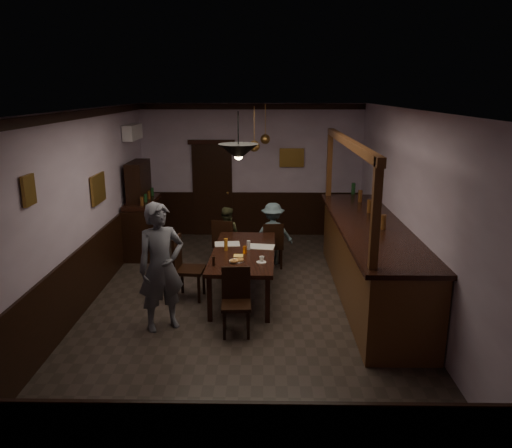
{
  "coord_description": "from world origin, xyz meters",
  "views": [
    {
      "loc": [
        0.28,
        -7.25,
        3.28
      ],
      "look_at": [
        0.15,
        0.64,
        1.15
      ],
      "focal_mm": 35.0,
      "sensor_mm": 36.0,
      "label": 1
    }
  ],
  "objects_px": {
    "chair_far_right": "(273,243)",
    "chair_near": "(236,298)",
    "chair_side": "(185,265)",
    "coffee_cup": "(262,259)",
    "soda_can": "(245,250)",
    "pendant_brass_far": "(265,139)",
    "sideboard": "(143,217)",
    "pendant_iron": "(238,152)",
    "person_standing": "(161,267)",
    "dining_table": "(244,255)",
    "person_seated_left": "(226,235)",
    "pendant_brass_mid": "(254,146)",
    "bar_counter": "(369,258)",
    "chair_far_left": "(224,241)",
    "person_seated_right": "(273,233)"
  },
  "relations": [
    {
      "from": "chair_far_right",
      "to": "bar_counter",
      "type": "bearing_deg",
      "value": 136.34
    },
    {
      "from": "chair_far_left",
      "to": "coffee_cup",
      "type": "distance_m",
      "value": 1.97
    },
    {
      "from": "person_seated_left",
      "to": "pendant_brass_mid",
      "type": "distance_m",
      "value": 1.84
    },
    {
      "from": "coffee_cup",
      "to": "sideboard",
      "type": "height_order",
      "value": "sideboard"
    },
    {
      "from": "chair_far_right",
      "to": "bar_counter",
      "type": "xyz_separation_m",
      "value": [
        1.54,
        -1.28,
        0.16
      ]
    },
    {
      "from": "person_seated_left",
      "to": "chair_far_right",
      "type": "bearing_deg",
      "value": 174.11
    },
    {
      "from": "soda_can",
      "to": "chair_far_right",
      "type": "bearing_deg",
      "value": 71.17
    },
    {
      "from": "pendant_brass_mid",
      "to": "chair_near",
      "type": "bearing_deg",
      "value": -94.36
    },
    {
      "from": "chair_near",
      "to": "sideboard",
      "type": "distance_m",
      "value": 4.1
    },
    {
      "from": "person_standing",
      "to": "person_seated_right",
      "type": "distance_m",
      "value": 3.19
    },
    {
      "from": "chair_side",
      "to": "person_seated_left",
      "type": "relative_size",
      "value": 0.93
    },
    {
      "from": "dining_table",
      "to": "person_standing",
      "type": "bearing_deg",
      "value": -131.91
    },
    {
      "from": "soda_can",
      "to": "bar_counter",
      "type": "xyz_separation_m",
      "value": [
        2.02,
        0.11,
        -0.17
      ]
    },
    {
      "from": "chair_side",
      "to": "coffee_cup",
      "type": "bearing_deg",
      "value": -100.7
    },
    {
      "from": "chair_side",
      "to": "dining_table",
      "type": "bearing_deg",
      "value": -74.64
    },
    {
      "from": "chair_near",
      "to": "pendant_brass_far",
      "type": "height_order",
      "value": "pendant_brass_far"
    },
    {
      "from": "soda_can",
      "to": "pendant_brass_far",
      "type": "relative_size",
      "value": 0.15
    },
    {
      "from": "sideboard",
      "to": "pendant_brass_mid",
      "type": "xyz_separation_m",
      "value": [
        2.31,
        -0.87,
        1.54
      ]
    },
    {
      "from": "chair_far_left",
      "to": "soda_can",
      "type": "relative_size",
      "value": 7.8
    },
    {
      "from": "person_seated_left",
      "to": "pendant_iron",
      "type": "relative_size",
      "value": 1.69
    },
    {
      "from": "chair_near",
      "to": "soda_can",
      "type": "distance_m",
      "value": 1.24
    },
    {
      "from": "person_seated_left",
      "to": "dining_table",
      "type": "bearing_deg",
      "value": 117.03
    },
    {
      "from": "chair_near",
      "to": "pendant_iron",
      "type": "height_order",
      "value": "pendant_iron"
    },
    {
      "from": "chair_far_right",
      "to": "soda_can",
      "type": "relative_size",
      "value": 7.4
    },
    {
      "from": "chair_far_right",
      "to": "chair_near",
      "type": "distance_m",
      "value": 2.64
    },
    {
      "from": "chair_near",
      "to": "sideboard",
      "type": "xyz_separation_m",
      "value": [
        -2.11,
        3.5,
        0.25
      ]
    },
    {
      "from": "coffee_cup",
      "to": "soda_can",
      "type": "bearing_deg",
      "value": 126.41
    },
    {
      "from": "person_seated_right",
      "to": "pendant_iron",
      "type": "bearing_deg",
      "value": 76.2
    },
    {
      "from": "person_seated_left",
      "to": "sideboard",
      "type": "relative_size",
      "value": 0.59
    },
    {
      "from": "dining_table",
      "to": "person_seated_left",
      "type": "relative_size",
      "value": 2.0
    },
    {
      "from": "person_seated_left",
      "to": "pendant_iron",
      "type": "height_order",
      "value": "pendant_iron"
    },
    {
      "from": "dining_table",
      "to": "chair_near",
      "type": "bearing_deg",
      "value": -92.17
    },
    {
      "from": "dining_table",
      "to": "person_standing",
      "type": "distance_m",
      "value": 1.65
    },
    {
      "from": "pendant_iron",
      "to": "chair_side",
      "type": "bearing_deg",
      "value": 145.19
    },
    {
      "from": "sideboard",
      "to": "bar_counter",
      "type": "xyz_separation_m",
      "value": [
        4.2,
        -2.19,
        -0.12
      ]
    },
    {
      "from": "person_seated_left",
      "to": "soda_can",
      "type": "height_order",
      "value": "person_seated_left"
    },
    {
      "from": "coffee_cup",
      "to": "pendant_brass_far",
      "type": "height_order",
      "value": "pendant_brass_far"
    },
    {
      "from": "chair_far_left",
      "to": "chair_side",
      "type": "distance_m",
      "value": 1.54
    },
    {
      "from": "soda_can",
      "to": "pendant_brass_mid",
      "type": "distance_m",
      "value": 2.07
    },
    {
      "from": "person_standing",
      "to": "pendant_iron",
      "type": "bearing_deg",
      "value": -9.6
    },
    {
      "from": "chair_near",
      "to": "person_seated_right",
      "type": "height_order",
      "value": "person_seated_right"
    },
    {
      "from": "chair_far_left",
      "to": "person_seated_left",
      "type": "bearing_deg",
      "value": -83.07
    },
    {
      "from": "sideboard",
      "to": "pendant_iron",
      "type": "height_order",
      "value": "pendant_iron"
    },
    {
      "from": "soda_can",
      "to": "pendant_brass_far",
      "type": "bearing_deg",
      "value": 83.26
    },
    {
      "from": "person_standing",
      "to": "pendant_brass_mid",
      "type": "xyz_separation_m",
      "value": [
        1.24,
        2.52,
        1.39
      ]
    },
    {
      "from": "chair_side",
      "to": "coffee_cup",
      "type": "xyz_separation_m",
      "value": [
        1.24,
        -0.36,
        0.23
      ]
    },
    {
      "from": "dining_table",
      "to": "chair_far_right",
      "type": "distance_m",
      "value": 1.37
    },
    {
      "from": "coffee_cup",
      "to": "pendant_brass_far",
      "type": "xyz_separation_m",
      "value": [
        0.05,
        3.14,
        1.5
      ]
    },
    {
      "from": "chair_near",
      "to": "dining_table",
      "type": "bearing_deg",
      "value": 84.72
    },
    {
      "from": "bar_counter",
      "to": "pendant_brass_mid",
      "type": "bearing_deg",
      "value": 145.01
    }
  ]
}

